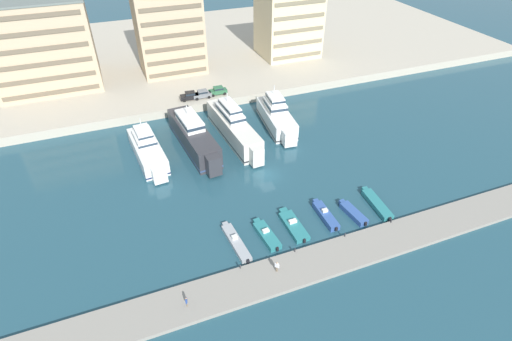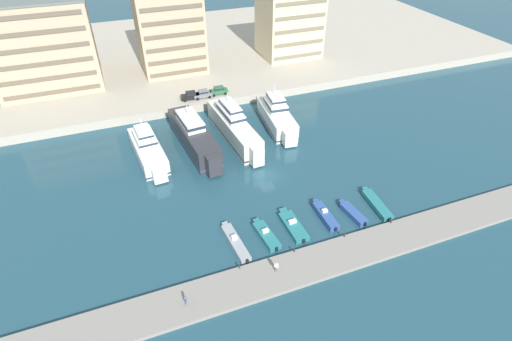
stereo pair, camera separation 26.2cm
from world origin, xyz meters
name	(u,v)px [view 2 (the right image)]	position (x,y,z in m)	size (l,w,h in m)	color
ground_plane	(268,176)	(0.00, 0.00, 0.00)	(400.00, 400.00, 0.00)	#234C5B
quay_promenade	(187,52)	(0.00, 61.80, 0.94)	(180.00, 70.00, 1.89)	#BCB29E
pier_dock	(325,260)	(0.00, -20.45, 0.29)	(120.00, 5.66, 0.58)	gray
yacht_white_far_left	(148,149)	(-18.36, 12.83, 1.99)	(5.52, 17.07, 7.26)	white
yacht_charcoal_left	(194,136)	(-9.58, 13.30, 2.47)	(6.10, 21.39, 7.69)	#333338
yacht_ivory_mid_left	(234,127)	(-1.50, 13.76, 2.61)	(5.43, 22.08, 8.64)	silver
yacht_white_center_left	(277,116)	(8.28, 15.26, 2.30)	(5.96, 17.43, 8.08)	white
motorboat_grey_far_left	(235,242)	(-10.30, -13.10, 0.38)	(2.14, 8.40, 1.23)	#9EA3A8
motorboat_teal_left	(266,235)	(-5.74, -13.39, 0.43)	(2.34, 6.80, 1.24)	teal
motorboat_teal_mid_left	(293,225)	(-1.28, -12.99, 0.38)	(2.28, 7.49, 1.19)	teal
motorboat_blue_center_left	(325,215)	(4.16, -12.87, 0.50)	(1.66, 7.01, 1.40)	#33569E
motorboat_blue_center	(353,213)	(8.39, -13.96, 0.45)	(2.13, 6.10, 0.90)	#33569E
motorboat_teal_center_right	(376,204)	(13.00, -13.45, 0.44)	(2.20, 7.98, 0.88)	teal
car_black_far_left	(190,95)	(-6.34, 29.68, 2.86)	(4.21, 2.14, 1.80)	black
car_grey_left	(203,94)	(-3.58, 29.51, 2.86)	(4.12, 1.95, 1.80)	slate
car_green_mid_left	(219,90)	(0.21, 29.93, 2.86)	(4.12, 1.97, 1.80)	#2D6642
apartment_block_far_left	(43,42)	(-34.47, 49.53, 11.85)	(21.87, 18.02, 21.84)	#C6AD89
apartment_block_left	(169,26)	(-6.17, 47.96, 12.67)	(15.49, 12.41, 23.41)	#C6AD89
apartment_block_mid_left	(289,22)	(25.46, 47.42, 10.49)	(15.32, 13.02, 19.05)	beige
pedestrian_near_edge	(276,266)	(-7.05, -20.06, 1.62)	(0.49, 0.53, 1.75)	#7A6B56
pedestrian_mid_deck	(185,301)	(-19.13, -20.94, 1.52)	(0.31, 0.60, 1.59)	#7A6B56
bollard_west	(240,266)	(-11.29, -17.87, 0.91)	(0.20, 0.20, 0.61)	#2D2D33
bollard_west_mid	(294,250)	(-3.38, -17.87, 0.91)	(0.20, 0.20, 0.61)	#2D2D33
bollard_east_mid	(345,235)	(4.53, -17.87, 0.91)	(0.20, 0.20, 0.61)	#2D2D33
bollard_east	(391,221)	(12.44, -17.87, 0.91)	(0.20, 0.20, 0.61)	#2D2D33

